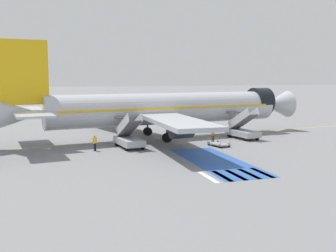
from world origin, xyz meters
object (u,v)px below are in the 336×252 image
at_px(baggage_cart, 219,144).
at_px(ground_crew_1, 95,142).
at_px(airliner, 163,109).
at_px(ground_crew_0, 213,134).
at_px(boarding_stairs_forward, 243,131).
at_px(fuel_tanker, 104,113).
at_px(boarding_stairs_aft, 129,139).

height_order(baggage_cart, ground_crew_1, ground_crew_1).
height_order(airliner, baggage_cart, airliner).
bearing_deg(baggage_cart, ground_crew_0, -113.96).
distance_m(airliner, boarding_stairs_forward, 10.58).
distance_m(airliner, baggage_cart, 9.41).
bearing_deg(airliner, ground_crew_0, 40.14).
xyz_separation_m(baggage_cart, ground_crew_1, (-13.82, 1.29, 0.72)).
bearing_deg(fuel_tanker, ground_crew_0, 17.67).
distance_m(baggage_cart, ground_crew_0, 3.20).
bearing_deg(boarding_stairs_forward, baggage_cart, -148.94).
bearing_deg(boarding_stairs_aft, ground_crew_1, -174.72).
xyz_separation_m(boarding_stairs_forward, ground_crew_1, (-19.14, -3.00, -0.02)).
bearing_deg(fuel_tanker, ground_crew_1, -14.46).
distance_m(fuel_tanker, ground_crew_0, 26.12).
xyz_separation_m(boarding_stairs_forward, fuel_tanker, (-14.34, 23.02, 0.73)).
xyz_separation_m(boarding_stairs_aft, baggage_cart, (9.94, -2.19, -0.74)).
distance_m(boarding_stairs_forward, boarding_stairs_aft, 15.40).
height_order(boarding_stairs_forward, fuel_tanker, boarding_stairs_forward).
xyz_separation_m(baggage_cart, ground_crew_0, (0.62, 3.05, 0.70)).
xyz_separation_m(boarding_stairs_forward, ground_crew_0, (-4.70, -1.24, -0.04)).
xyz_separation_m(fuel_tanker, baggage_cart, (9.02, -27.31, -1.47)).
bearing_deg(airliner, boarding_stairs_aft, -54.11).
relative_size(airliner, baggage_cart, 14.41).
bearing_deg(fuel_tanker, airliner, 9.27).
relative_size(boarding_stairs_aft, ground_crew_0, 3.26).
distance_m(airliner, ground_crew_1, 11.70).
relative_size(boarding_stairs_aft, baggage_cart, 1.90).
relative_size(fuel_tanker, baggage_cart, 3.66).
height_order(boarding_stairs_forward, boarding_stairs_aft, boarding_stairs_forward).
relative_size(airliner, ground_crew_0, 24.73).
bearing_deg(baggage_cart, boarding_stairs_forward, -153.55).
xyz_separation_m(airliner, baggage_cart, (4.35, -7.54, -3.58)).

